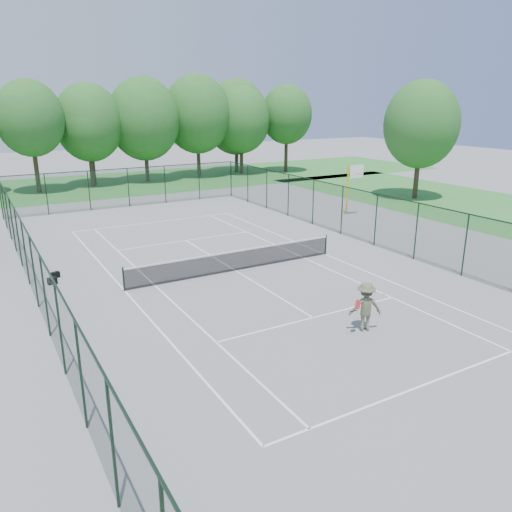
% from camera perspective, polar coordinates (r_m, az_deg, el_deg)
% --- Properties ---
extents(ground, '(140.00, 140.00, 0.00)m').
position_cam_1_polar(ground, '(24.48, -2.34, -1.70)').
color(ground, gray).
rests_on(ground, ground).
extents(grass_far, '(80.00, 16.00, 0.01)m').
position_cam_1_polar(grass_far, '(52.27, -17.94, 7.71)').
color(grass_far, '#388334').
rests_on(grass_far, ground).
extents(grass_side, '(14.00, 40.00, 0.01)m').
position_cam_1_polar(grass_side, '(43.22, 24.45, 5.13)').
color(grass_side, '#388334').
rests_on(grass_side, ground).
extents(court_lines, '(11.05, 23.85, 0.01)m').
position_cam_1_polar(court_lines, '(24.48, -2.34, -1.69)').
color(court_lines, white).
rests_on(court_lines, ground).
extents(tennis_net, '(11.08, 0.08, 1.10)m').
position_cam_1_polar(tennis_net, '(24.30, -2.35, -0.42)').
color(tennis_net, black).
rests_on(tennis_net, ground).
extents(fence_enclosure, '(18.05, 36.05, 3.02)m').
position_cam_1_polar(fence_enclosure, '(24.02, -2.38, 1.82)').
color(fence_enclosure, '#1C3825').
rests_on(fence_enclosure, ground).
extents(tree_line_far, '(39.40, 6.40, 9.70)m').
position_cam_1_polar(tree_line_far, '(51.70, -18.56, 14.25)').
color(tree_line_far, '#403020').
rests_on(tree_line_far, ground).
extents(basketball_goal, '(1.20, 1.43, 3.65)m').
position_cam_1_polar(basketball_goal, '(36.83, 10.97, 8.56)').
color(basketball_goal, yellow).
rests_on(basketball_goal, ground).
extents(tree_side, '(6.12, 6.12, 9.69)m').
position_cam_1_polar(tree_side, '(44.45, 18.38, 14.06)').
color(tree_side, '#403020').
rests_on(tree_side, ground).
extents(sports_bag_a, '(0.41, 0.32, 0.29)m').
position_cam_1_polar(sports_bag_a, '(25.30, -21.93, -2.01)').
color(sports_bag_a, black).
rests_on(sports_bag_a, ground).
extents(sports_bag_b, '(0.44, 0.32, 0.31)m').
position_cam_1_polar(sports_bag_b, '(24.47, -22.25, -2.65)').
color(sports_bag_b, black).
rests_on(sports_bag_b, ground).
extents(tennis_player, '(2.19, 1.08, 1.82)m').
position_cam_1_polar(tennis_player, '(18.39, 12.40, -5.68)').
color(tennis_player, '#565D40').
rests_on(tennis_player, ground).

